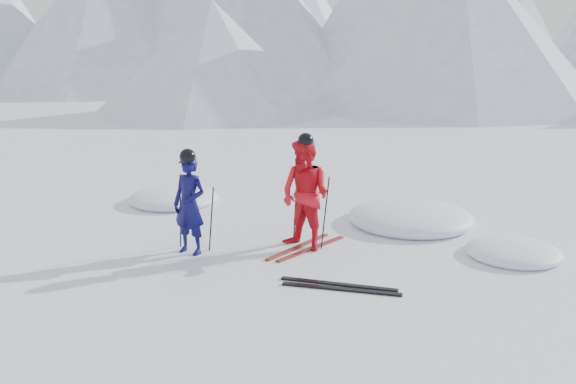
% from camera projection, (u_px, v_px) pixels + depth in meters
% --- Properties ---
extents(ground, '(160.00, 160.00, 0.00)m').
position_uv_depth(ground, '(359.00, 283.00, 8.81)').
color(ground, white).
rests_on(ground, ground).
extents(skier_blue, '(0.61, 0.42, 1.64)m').
position_uv_depth(skier_blue, '(189.00, 205.00, 9.91)').
color(skier_blue, '#0C0B46').
rests_on(skier_blue, ground).
extents(skier_red, '(1.04, 0.89, 1.86)m').
position_uv_depth(skier_red, '(305.00, 195.00, 10.09)').
color(skier_red, red).
rests_on(skier_red, ground).
extents(pole_blue_left, '(0.11, 0.08, 1.09)m').
position_uv_depth(pole_blue_left, '(180.00, 217.00, 10.23)').
color(pole_blue_left, black).
rests_on(pole_blue_left, ground).
extents(pole_blue_right, '(0.11, 0.07, 1.09)m').
position_uv_depth(pole_blue_right, '(211.00, 219.00, 10.08)').
color(pole_blue_right, black).
rests_on(pole_blue_right, ground).
extents(pole_red_left, '(0.12, 0.10, 1.24)m').
position_uv_depth(pole_red_left, '(295.00, 208.00, 10.51)').
color(pole_red_left, black).
rests_on(pole_red_left, ground).
extents(pole_red_right, '(0.12, 0.09, 1.24)m').
position_uv_depth(pole_red_right, '(325.00, 213.00, 10.16)').
color(pole_red_right, black).
rests_on(pole_red_right, ground).
extents(ski_worn_left, '(0.42, 1.68, 0.03)m').
position_uv_depth(ski_worn_left, '(298.00, 247.00, 10.35)').
color(ski_worn_left, black).
rests_on(ski_worn_left, ground).
extents(ski_worn_right, '(0.54, 1.66, 0.03)m').
position_uv_depth(ski_worn_right, '(311.00, 249.00, 10.25)').
color(ski_worn_right, black).
rests_on(ski_worn_right, ground).
extents(ski_loose_a, '(1.69, 0.37, 0.03)m').
position_uv_depth(ski_loose_a, '(338.00, 284.00, 8.72)').
color(ski_loose_a, black).
rests_on(ski_loose_a, ground).
extents(ski_loose_b, '(1.68, 0.43, 0.03)m').
position_uv_depth(ski_loose_b, '(341.00, 289.00, 8.55)').
color(ski_loose_b, black).
rests_on(ski_loose_b, ground).
extents(snow_lumps, '(8.82, 3.07, 0.53)m').
position_uv_depth(snow_lumps, '(344.00, 220.00, 11.97)').
color(snow_lumps, white).
rests_on(snow_lumps, ground).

